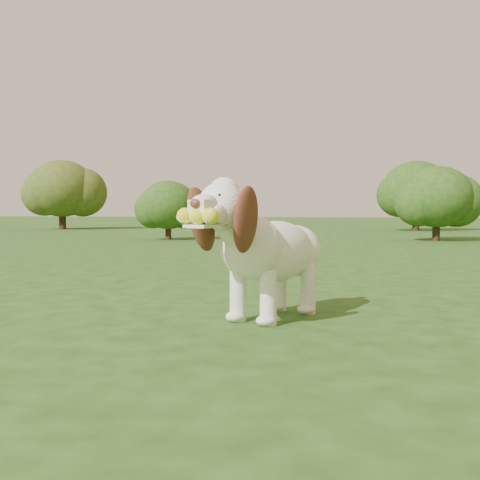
# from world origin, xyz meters

# --- Properties ---
(ground) EXTENTS (80.00, 80.00, 0.00)m
(ground) POSITION_xyz_m (0.00, 0.00, 0.00)
(ground) COLOR #1E3F12
(ground) RESTS_ON ground
(dog) EXTENTS (0.71, 1.15, 0.78)m
(dog) POSITION_xyz_m (-0.22, -0.28, 0.41)
(dog) COLOR white
(dog) RESTS_ON ground
(shrub_a) EXTENTS (1.14, 1.14, 1.18)m
(shrub_a) POSITION_xyz_m (-3.63, 7.82, 0.69)
(shrub_a) COLOR #382314
(shrub_a) RESTS_ON ground
(shrub_c) EXTENTS (1.39, 1.39, 1.44)m
(shrub_c) POSITION_xyz_m (1.55, 8.56, 0.85)
(shrub_c) COLOR #382314
(shrub_c) RESTS_ON ground
(shrub_i) EXTENTS (1.89, 1.89, 1.96)m
(shrub_i) POSITION_xyz_m (1.53, 13.98, 1.15)
(shrub_i) COLOR #382314
(shrub_i) RESTS_ON ground
(shrub_g) EXTENTS (2.00, 2.00, 2.07)m
(shrub_g) POSITION_xyz_m (-8.78, 12.94, 1.22)
(shrub_g) COLOR #382314
(shrub_g) RESTS_ON ground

